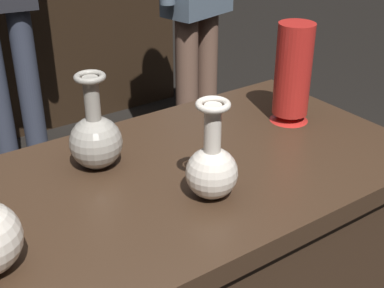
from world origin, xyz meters
TOP-DOWN VIEW (x-y plane):
  - vase_centerpiece at (0.01, -0.13)m, footprint 0.11×0.11m
  - vase_tall_behind at (-0.13, 0.13)m, footprint 0.12×0.12m
  - vase_left_accent at (0.42, 0.06)m, footprint 0.11×0.11m

SIDE VIEW (x-z plane):
  - vase_centerpiece at x=0.01m, z-range 0.76..0.98m
  - vase_tall_behind at x=-0.13m, z-range 0.76..0.99m
  - vase_left_accent at x=0.42m, z-range 0.80..1.07m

